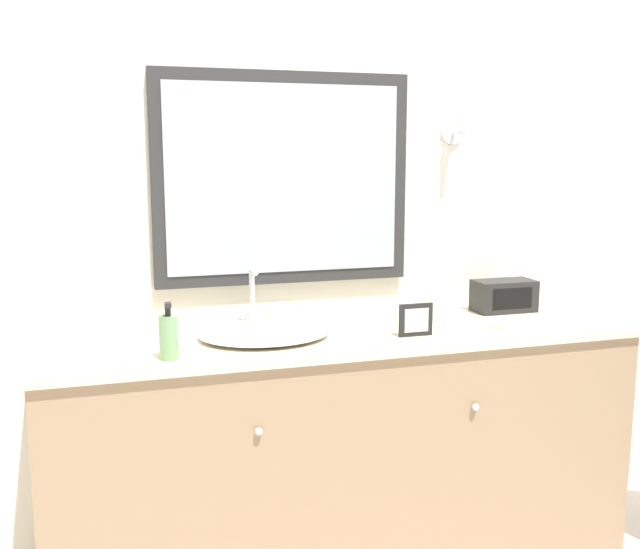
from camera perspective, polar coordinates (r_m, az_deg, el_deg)
name	(u,v)px	position (r m, az deg, el deg)	size (l,w,h in m)	color
wall_back	(317,217)	(2.74, -0.25, 4.60)	(8.00, 0.18, 2.55)	silver
vanity_counter	(343,452)	(2.65, 1.86, -13.99)	(2.10, 0.59, 0.91)	#937556
sink_basin	(264,331)	(2.40, -4.51, -4.56)	(0.44, 0.41, 0.21)	white
soap_bottle	(169,336)	(2.18, -12.02, -4.87)	(0.06, 0.06, 0.18)	#709966
appliance_box	(504,296)	(2.87, 14.51, -1.66)	(0.24, 0.12, 0.12)	black
picture_frame	(416,320)	(2.42, 7.67, -3.62)	(0.12, 0.01, 0.11)	black
hand_towel_near_sink	(515,324)	(2.61, 15.34, -3.84)	(0.15, 0.11, 0.03)	white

